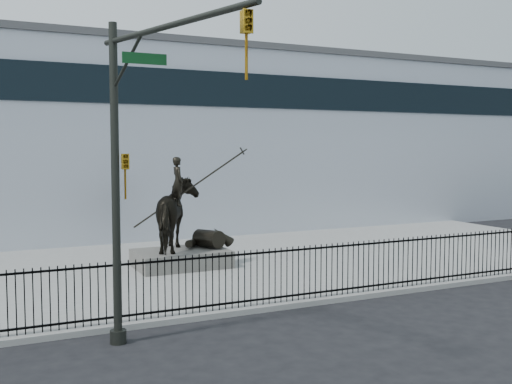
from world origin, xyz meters
name	(u,v)px	position (x,y,z in m)	size (l,w,h in m)	color
ground	(380,309)	(0.00, 0.00, 0.00)	(120.00, 120.00, 0.00)	black
plaza	(265,261)	(0.00, 7.00, 0.07)	(30.00, 12.00, 0.15)	gray
building	(163,144)	(0.00, 20.00, 4.50)	(44.00, 14.00, 9.00)	silver
picket_fence	(354,267)	(0.00, 1.25, 0.90)	(22.10, 0.10, 1.50)	black
statue_plinth	(181,258)	(-3.27, 7.01, 0.45)	(3.16, 2.17, 0.59)	#53504C
equestrian_statue	(182,215)	(-3.21, 7.01, 1.99)	(4.06, 2.52, 3.44)	black
traffic_signal_left	(136,162)	(-6.75, -0.62, 4.03)	(1.52, 4.84, 7.00)	black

